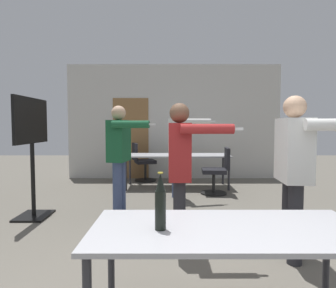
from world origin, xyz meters
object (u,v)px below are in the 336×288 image
Objects in this scene: tv_screen at (32,143)px; beer_bottle at (161,203)px; office_chair_far_left at (218,172)px; office_chair_mid_tucked at (143,163)px; person_center_tall at (178,142)px; person_far_watching at (120,149)px; person_left_plaid at (295,163)px; person_right_polo at (181,162)px.

tv_screen is 4.95× the size of beer_bottle.
office_chair_far_left is 2.11m from office_chair_mid_tucked.
person_center_tall reaches higher than beer_bottle.
beer_bottle is at bearing -142.77° from tv_screen.
office_chair_far_left is (1.73, 1.26, -0.57)m from person_far_watching.
person_left_plaid is (1.10, -2.55, -0.06)m from person_center_tall.
person_far_watching is (-0.92, -0.90, -0.06)m from person_center_tall.
office_chair_far_left is 4.23m from beer_bottle.
person_far_watching reaches higher than beer_bottle.
tv_screen is at bearing -69.37° from person_far_watching.
person_center_tall is 1.87× the size of office_chair_far_left.
person_right_polo is (-1.13, 0.25, -0.03)m from person_left_plaid.
person_far_watching is 2.69m from office_chair_mid_tucked.
person_far_watching is 4.67× the size of beer_bottle.
person_center_tall is 1.28m from person_far_watching.
tv_screen is 3.25m from office_chair_mid_tucked.
tv_screen is 1.07× the size of person_left_plaid.
person_center_tall is at bearing 86.67° from beer_bottle.
beer_bottle is (0.58, -5.44, 0.45)m from office_chair_mid_tucked.
office_chair_mid_tucked is at bearing 96.10° from beer_bottle.
beer_bottle is (0.70, -2.81, -0.11)m from person_far_watching.
tv_screen reaches higher than person_far_watching.
tv_screen is at bearing -118.79° from person_right_polo.
person_left_plaid is at bearing 6.47° from office_chair_mid_tucked.
person_left_plaid is 2.99m from office_chair_far_left.
person_left_plaid is 4.72m from office_chair_mid_tucked.
tv_screen reaches higher than person_center_tall.
person_center_tall reaches higher than person_left_plaid.
person_far_watching is (-2.01, 1.65, 0.01)m from person_left_plaid.
tv_screen is 2.44m from person_right_polo.
office_chair_mid_tucked is at bearing -151.76° from person_left_plaid.
office_chair_far_left is (-0.28, 2.92, -0.56)m from person_left_plaid.
person_center_tall is at bearing 144.44° from person_far_watching.
person_right_polo is 4.49× the size of beer_bottle.
tv_screen is 1.06× the size of person_far_watching.
beer_bottle is at bearing 23.98° from person_far_watching.
person_left_plaid is 1.75m from beer_bottle.
beer_bottle is (-1.03, -4.07, 0.46)m from office_chair_far_left.
tv_screen is at bearing 127.23° from beer_bottle.
person_far_watching is at bearing -147.95° from person_right_polo.
office_chair_far_left is at bearing -170.11° from person_left_plaid.
beer_bottle is (1.95, -2.57, -0.22)m from tv_screen.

